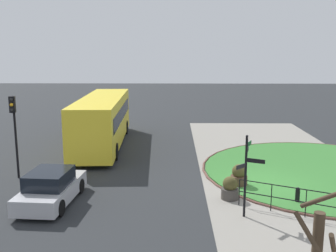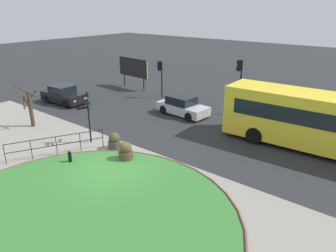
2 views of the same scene
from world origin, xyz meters
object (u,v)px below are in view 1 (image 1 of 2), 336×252
at_px(bollard_foreground, 298,195).
at_px(car_far_lane, 51,188).
at_px(signpost_directional, 246,170).
at_px(planter_near_signpost, 239,177).
at_px(planter_kerbside, 230,189).
at_px(bus_yellow, 103,120).
at_px(traffic_light_far, 14,119).
at_px(street_tree_bare, 318,252).

bearing_deg(bollard_foreground, car_far_lane, 90.81).
bearing_deg(signpost_directional, bollard_foreground, -60.78).
distance_m(planter_near_signpost, planter_kerbside, 1.68).
relative_size(signpost_directional, planter_kerbside, 3.19).
xyz_separation_m(bus_yellow, traffic_light_far, (-6.96, 2.95, 1.23)).
bearing_deg(traffic_light_far, planter_kerbside, 65.66).
bearing_deg(bus_yellow, planter_kerbside, -145.85).
xyz_separation_m(bus_yellow, planter_near_signpost, (-7.94, -7.66, -1.25)).
height_order(traffic_light_far, planter_near_signpost, traffic_light_far).
bearing_deg(signpost_directional, planter_near_signpost, -5.36).
xyz_separation_m(bus_yellow, car_far_lane, (-10.09, 0.30, -1.07)).
relative_size(bus_yellow, street_tree_bare, 3.74).
height_order(car_far_lane, planter_kerbside, car_far_lane).
xyz_separation_m(traffic_light_far, planter_kerbside, (-2.54, -9.98, -2.51)).
relative_size(car_far_lane, traffic_light_far, 1.00).
distance_m(car_far_lane, planter_near_signpost, 8.25).
bearing_deg(bus_yellow, street_tree_bare, -156.24).
relative_size(signpost_directional, street_tree_bare, 1.02).
relative_size(bollard_foreground, traffic_light_far, 0.17).
distance_m(signpost_directional, planter_kerbside, 2.27).
xyz_separation_m(bollard_foreground, planter_near_signpost, (2.01, 2.06, 0.12)).
bearing_deg(street_tree_bare, bus_yellow, 26.11).
bearing_deg(planter_kerbside, planter_near_signpost, -21.93).
distance_m(bollard_foreground, traffic_light_far, 13.27).
bearing_deg(bollard_foreground, street_tree_bare, 166.05).
relative_size(signpost_directional, traffic_light_far, 0.78).
height_order(signpost_directional, bollard_foreground, signpost_directional).
height_order(signpost_directional, bus_yellow, bus_yellow).
height_order(bollard_foreground, planter_near_signpost, planter_near_signpost).
xyz_separation_m(car_far_lane, planter_near_signpost, (2.15, -7.96, -0.17)).
height_order(planter_near_signpost, planter_kerbside, planter_near_signpost).
distance_m(signpost_directional, street_tree_bare, 5.29).
bearing_deg(planter_kerbside, signpost_directional, -169.90).
bearing_deg(signpost_directional, street_tree_bare, -171.93).
bearing_deg(bollard_foreground, planter_near_signpost, 45.65).
xyz_separation_m(signpost_directional, traffic_light_far, (4.31, 10.29, 1.14)).
xyz_separation_m(bollard_foreground, bus_yellow, (9.95, 9.71, 1.37)).
height_order(car_far_lane, traffic_light_far, traffic_light_far).
distance_m(traffic_light_far, planter_near_signpost, 10.94).
bearing_deg(planter_kerbside, street_tree_bare, -171.41).
height_order(planter_near_signpost, street_tree_bare, street_tree_bare).
relative_size(signpost_directional, bus_yellow, 0.27).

